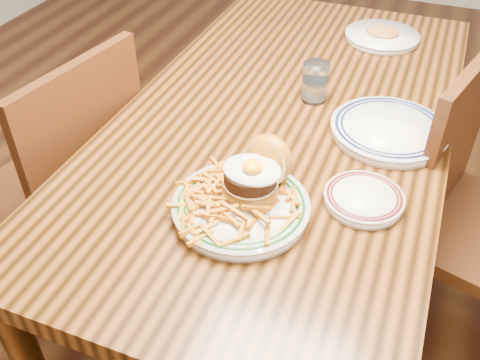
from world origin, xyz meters
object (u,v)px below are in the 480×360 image
at_px(table, 286,139).
at_px(chair_left, 69,185).
at_px(chair_right, 480,216).
at_px(main_plate, 246,195).
at_px(side_plate, 364,198).

relative_size(table, chair_left, 1.73).
height_order(chair_right, main_plate, chair_right).
height_order(table, chair_right, chair_right).
bearing_deg(chair_left, main_plate, -5.73).
xyz_separation_m(chair_left, side_plate, (0.86, -0.06, 0.27)).
distance_m(table, main_plate, 0.42).
bearing_deg(side_plate, main_plate, -143.15).
bearing_deg(main_plate, chair_right, 53.58).
relative_size(table, side_plate, 8.99).
bearing_deg(chair_left, chair_right, 23.48).
distance_m(table, chair_left, 0.66).
height_order(chair_left, main_plate, chair_left).
distance_m(chair_left, main_plate, 0.71).
xyz_separation_m(chair_right, main_plate, (-0.52, -0.46, 0.29)).
distance_m(chair_right, side_plate, 0.53).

